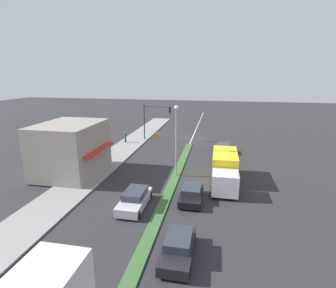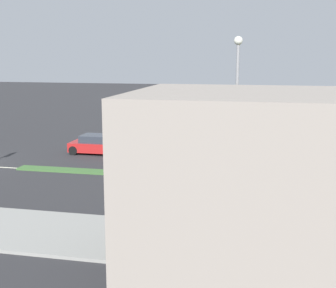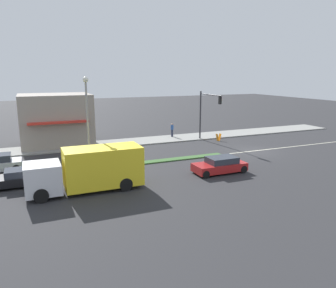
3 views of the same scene
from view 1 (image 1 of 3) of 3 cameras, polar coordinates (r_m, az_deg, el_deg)
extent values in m
plane|color=#2B2B2D|center=(26.73, 1.20, -8.10)|extent=(160.00, 160.00, 0.00)
cube|color=gray|center=(29.07, -16.87, -6.69)|extent=(4.00, 73.00, 0.12)
cube|color=#3D6633|center=(18.95, -3.72, -18.60)|extent=(0.90, 46.00, 0.10)
cube|color=beige|center=(43.69, 5.24, 1.17)|extent=(0.16, 60.00, 0.01)
cube|color=gray|center=(29.54, -20.41, -0.95)|extent=(5.84, 7.35, 5.44)
cube|color=red|center=(27.98, -14.69, -1.18)|extent=(0.70, 5.88, 0.20)
cylinder|color=#333338|center=(42.45, -5.19, 4.78)|extent=(0.18, 0.18, 5.60)
cylinder|color=#333338|center=(41.50, -2.25, 8.08)|extent=(4.50, 0.12, 0.12)
cube|color=black|center=(41.16, 0.42, 7.40)|extent=(0.28, 0.24, 0.84)
sphere|color=red|center=(41.25, 0.45, 7.80)|extent=(0.18, 0.18, 0.18)
sphere|color=gold|center=(41.29, 0.45, 7.43)|extent=(0.18, 0.18, 0.18)
sphere|color=green|center=(41.32, 0.45, 7.06)|extent=(0.18, 0.18, 0.18)
cylinder|color=gray|center=(26.94, 1.78, 0.20)|extent=(0.16, 0.16, 7.00)
sphere|color=silver|center=(26.23, 1.85, 7.92)|extent=(0.44, 0.44, 0.44)
cylinder|color=#282D42|center=(41.27, -9.25, 0.97)|extent=(0.26, 0.26, 0.86)
cylinder|color=#284C8C|center=(41.10, -9.29, 1.93)|extent=(0.34, 0.34, 0.57)
sphere|color=tan|center=(41.01, -9.31, 2.47)|extent=(0.22, 0.22, 0.22)
cube|color=orange|center=(44.16, -2.41, 1.93)|extent=(0.45, 0.21, 0.84)
cube|color=orange|center=(43.86, -2.51, 1.84)|extent=(0.45, 0.21, 0.84)
cube|color=silver|center=(23.82, 12.30, -8.30)|extent=(2.28, 2.20, 1.90)
cube|color=yellow|center=(27.28, 12.22, -4.42)|extent=(2.40, 5.10, 2.60)
cylinder|color=black|center=(24.02, 14.82, -10.28)|extent=(0.28, 0.90, 0.90)
cylinder|color=black|center=(23.94, 9.58, -10.05)|extent=(0.28, 0.90, 0.90)
cylinder|color=black|center=(28.89, 14.21, -5.79)|extent=(0.28, 0.90, 0.90)
cylinder|color=black|center=(28.83, 9.90, -5.59)|extent=(0.28, 0.90, 0.90)
cube|color=#AD1E1E|center=(36.40, 11.92, -1.23)|extent=(1.84, 4.20, 0.62)
cube|color=#2D333D|center=(36.45, 11.96, -0.31)|extent=(1.57, 2.31, 0.48)
cylinder|color=black|center=(34.84, 13.28, -2.35)|extent=(0.22, 0.60, 0.60)
cylinder|color=black|center=(34.80, 10.58, -2.22)|extent=(0.22, 0.60, 0.60)
cylinder|color=black|center=(38.12, 13.12, -0.82)|extent=(0.22, 0.60, 0.60)
cylinder|color=black|center=(38.08, 10.65, -0.70)|extent=(0.22, 0.60, 0.60)
cube|color=#B7BABF|center=(21.90, -7.29, -12.26)|extent=(1.86, 4.38, 0.69)
cube|color=#2D333D|center=(21.81, -7.17, -10.57)|extent=(1.58, 2.41, 0.54)
cylinder|color=black|center=(20.29, -6.56, -15.25)|extent=(0.22, 0.66, 0.66)
cylinder|color=black|center=(20.81, -11.08, -14.63)|extent=(0.22, 0.66, 0.66)
cylinder|color=black|center=(23.27, -3.92, -10.96)|extent=(0.22, 0.66, 0.66)
cylinder|color=black|center=(23.72, -7.87, -10.55)|extent=(0.22, 0.66, 0.66)
cube|color=black|center=(22.88, 5.09, -11.09)|extent=(1.81, 3.94, 0.57)
cube|color=#2D333D|center=(22.83, 5.18, -9.71)|extent=(1.54, 2.17, 0.46)
cylinder|color=black|center=(21.52, 6.83, -13.35)|extent=(0.22, 0.66, 0.66)
cylinder|color=black|center=(21.67, 2.46, -13.04)|extent=(0.22, 0.66, 0.66)
cylinder|color=black|center=(24.27, 7.40, -9.90)|extent=(0.22, 0.66, 0.66)
cylinder|color=black|center=(24.40, 3.57, -9.66)|extent=(0.22, 0.66, 0.66)
cube|color=black|center=(16.64, 2.21, -22.05)|extent=(1.76, 4.07, 0.64)
cube|color=#2D333D|center=(16.46, 2.35, -20.00)|extent=(1.49, 2.24, 0.53)
cylinder|color=black|center=(15.46, 4.38, -26.26)|extent=(0.22, 0.72, 0.72)
cylinder|color=black|center=(15.66, -1.90, -25.59)|extent=(0.22, 0.72, 0.72)
cylinder|color=black|center=(17.92, 5.64, -19.66)|extent=(0.22, 0.72, 0.72)
cylinder|color=black|center=(18.09, 0.44, -19.21)|extent=(0.22, 0.72, 0.72)
camera|label=2|loc=(37.32, -38.68, 5.72)|focal=50.00mm
camera|label=3|loc=(30.91, 56.80, 2.94)|focal=35.00mm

